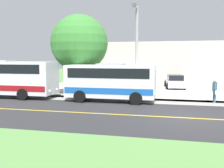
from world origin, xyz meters
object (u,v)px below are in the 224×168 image
(parked_car_near, at_px, (175,82))
(commercial_building, at_px, (190,63))
(pedestrian_with_bags, at_px, (215,90))
(tree_curbside, at_px, (79,43))
(shuttle_bus_front, at_px, (111,80))
(street_light_pole, at_px, (136,49))

(parked_car_near, distance_m, commercial_building, 7.43)
(parked_car_near, bearing_deg, pedestrian_with_bags, 16.70)
(pedestrian_with_bags, distance_m, tree_curbside, 11.80)
(pedestrian_with_bags, xyz_separation_m, tree_curbside, (-1.84, -11.07, 3.62))
(pedestrian_with_bags, distance_m, commercial_building, 15.94)
(shuttle_bus_front, xyz_separation_m, street_light_pole, (-0.39, 1.86, 2.37))
(commercial_building, bearing_deg, shuttle_bus_front, -22.13)
(shuttle_bus_front, xyz_separation_m, commercial_building, (-16.93, 6.88, 1.03))
(street_light_pole, height_order, tree_curbside, tree_curbside)
(tree_curbside, bearing_deg, parked_car_near, 130.31)
(pedestrian_with_bags, bearing_deg, tree_curbside, -99.45)
(shuttle_bus_front, bearing_deg, commercial_building, 157.87)
(street_light_pole, xyz_separation_m, parked_car_near, (-9.65, 2.99, -3.24))
(pedestrian_with_bags, relative_size, street_light_pole, 0.24)
(tree_curbside, bearing_deg, commercial_building, 143.33)
(shuttle_bus_front, height_order, tree_curbside, tree_curbside)
(tree_curbside, distance_m, commercial_building, 17.56)
(parked_car_near, xyz_separation_m, tree_curbside, (7.11, -8.39, 3.85))
(shuttle_bus_front, height_order, parked_car_near, shuttle_bus_front)
(shuttle_bus_front, relative_size, commercial_building, 0.29)
(pedestrian_with_bags, distance_m, street_light_pole, 6.46)
(pedestrian_with_bags, height_order, street_light_pole, street_light_pole)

